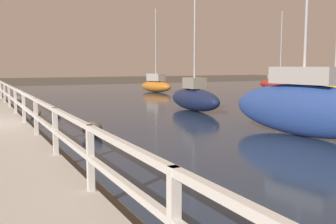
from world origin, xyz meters
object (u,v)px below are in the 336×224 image
object	(u,v)px
sailboat_blue	(303,107)
sailboat_navy	(194,98)
sailboat_yellow	(334,92)
sailboat_orange	(156,85)
sailboat_red	(280,83)

from	to	relation	value
sailboat_blue	sailboat_navy	distance (m)	7.37
sailboat_yellow	sailboat_orange	size ratio (longest dim) A/B	0.88
sailboat_navy	sailboat_red	distance (m)	18.12
sailboat_red	sailboat_orange	size ratio (longest dim) A/B	1.03
sailboat_yellow	sailboat_navy	xyz separation A→B (m)	(-7.62, 1.60, -0.12)
sailboat_orange	sailboat_red	bearing A→B (deg)	-28.89
sailboat_yellow	sailboat_navy	size ratio (longest dim) A/B	0.99
sailboat_navy	sailboat_orange	bearing A→B (deg)	73.43
sailboat_blue	sailboat_yellow	bearing A→B (deg)	28.12
sailboat_yellow	sailboat_navy	distance (m)	7.79
sailboat_yellow	sailboat_orange	bearing A→B (deg)	121.04
sailboat_yellow	sailboat_red	world-z (taller)	sailboat_red
sailboat_yellow	sailboat_red	xyz separation A→B (m)	(7.24, 11.96, -0.14)
sailboat_navy	sailboat_red	size ratio (longest dim) A/B	0.87
sailboat_orange	sailboat_blue	bearing A→B (deg)	-118.24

